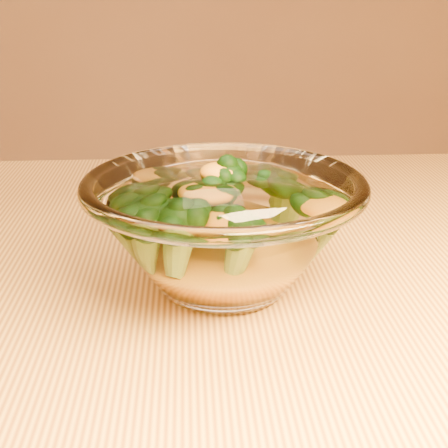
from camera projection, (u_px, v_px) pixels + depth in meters
name	position (u px, v px, depth m)	size (l,w,h in m)	color
table	(225.00, 391.00, 0.54)	(1.20, 0.80, 0.75)	gold
glass_bowl	(224.00, 230.00, 0.49)	(0.22, 0.22, 0.10)	white
cheese_sauce	(224.00, 253.00, 0.50)	(0.11, 0.11, 0.03)	orange
broccoli_heap	(217.00, 212.00, 0.50)	(0.16, 0.13, 0.07)	black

